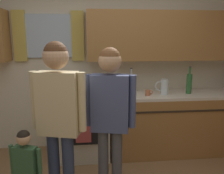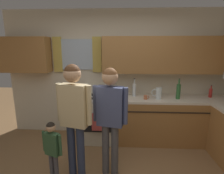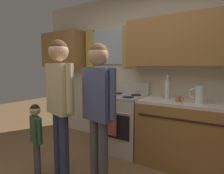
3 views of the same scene
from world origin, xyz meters
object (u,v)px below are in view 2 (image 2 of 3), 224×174
at_px(bottle_tall_clear, 134,89).
at_px(bottle_wine_green, 178,91).
at_px(stove_oven, 99,117).
at_px(cup_terracotta, 146,97).
at_px(adult_holding_child, 74,110).
at_px(water_pitcher, 158,93).
at_px(small_child, 52,146).
at_px(bottle_sauce_red, 211,93).
at_px(adult_in_plaid, 110,110).

xyz_separation_m(bottle_tall_clear, bottle_wine_green, (0.82, -0.13, 0.01)).
relative_size(stove_oven, bottle_tall_clear, 3.00).
distance_m(cup_terracotta, adult_holding_child, 1.50).
distance_m(cup_terracotta, water_pitcher, 0.25).
bearing_deg(small_child, cup_terracotta, 39.87).
bearing_deg(small_child, water_pitcher, 36.40).
bearing_deg(water_pitcher, adult_holding_child, -141.43).
xyz_separation_m(cup_terracotta, water_pitcher, (0.24, 0.04, 0.07)).
height_order(bottle_tall_clear, small_child, bottle_tall_clear).
bearing_deg(bottle_tall_clear, cup_terracotta, -43.41).
bearing_deg(water_pitcher, small_child, -143.60).
xyz_separation_m(water_pitcher, small_child, (-1.62, -1.19, -0.44)).
distance_m(bottle_tall_clear, adult_holding_child, 1.50).
distance_m(bottle_sauce_red, cup_terracotta, 1.30).
distance_m(water_pitcher, adult_holding_child, 1.70).
bearing_deg(cup_terracotta, adult_in_plaid, -123.85).
distance_m(water_pitcher, small_child, 2.06).
bearing_deg(bottle_wine_green, bottle_sauce_red, 11.81).
height_order(bottle_tall_clear, cup_terracotta, bottle_tall_clear).
height_order(adult_holding_child, adult_in_plaid, adult_holding_child).
distance_m(bottle_wine_green, water_pitcher, 0.38).
distance_m(stove_oven, bottle_sauce_red, 2.25).
height_order(cup_terracotta, adult_in_plaid, adult_in_plaid).
bearing_deg(bottle_wine_green, adult_holding_child, -147.65).
height_order(bottle_wine_green, adult_in_plaid, adult_in_plaid).
xyz_separation_m(bottle_wine_green, water_pitcher, (-0.38, -0.02, -0.04)).
relative_size(stove_oven, adult_holding_child, 0.66).
bearing_deg(stove_oven, bottle_tall_clear, 6.63).
bearing_deg(bottle_tall_clear, stove_oven, -173.37).
height_order(bottle_sauce_red, small_child, bottle_sauce_red).
xyz_separation_m(bottle_sauce_red, cup_terracotta, (-1.28, -0.20, -0.05)).
bearing_deg(bottle_sauce_red, adult_in_plaid, -149.49).
relative_size(bottle_wine_green, adult_holding_child, 0.24).
bearing_deg(cup_terracotta, bottle_sauce_red, 8.92).
relative_size(bottle_sauce_red, water_pitcher, 1.12).
bearing_deg(water_pitcher, stove_oven, 176.40).
bearing_deg(adult_holding_child, bottle_sauce_red, 27.21).
bearing_deg(adult_holding_child, small_child, -155.51).
height_order(stove_oven, cup_terracotta, stove_oven).
bearing_deg(adult_in_plaid, bottle_tall_clear, 69.77).
height_order(stove_oven, adult_in_plaid, adult_in_plaid).
height_order(stove_oven, adult_holding_child, adult_holding_child).
relative_size(cup_terracotta, adult_in_plaid, 0.07).
height_order(bottle_tall_clear, adult_in_plaid, adult_in_plaid).
relative_size(adult_in_plaid, small_child, 1.75).
bearing_deg(bottle_tall_clear, small_child, -131.07).
height_order(stove_oven, water_pitcher, water_pitcher).
distance_m(stove_oven, water_pitcher, 1.27).
xyz_separation_m(stove_oven, cup_terracotta, (0.90, -0.11, 0.47)).
relative_size(bottle_tall_clear, small_child, 0.40).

